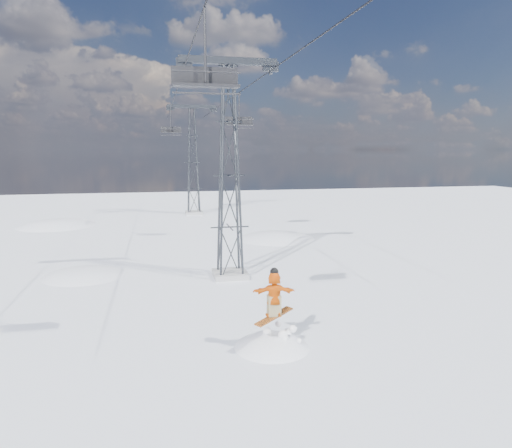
% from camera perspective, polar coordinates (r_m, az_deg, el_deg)
% --- Properties ---
extents(ground, '(120.00, 120.00, 0.00)m').
position_cam_1_polar(ground, '(17.38, -1.71, -13.86)').
color(ground, white).
rests_on(ground, ground).
extents(snow_terrain, '(39.00, 37.00, 22.00)m').
position_cam_1_polar(snow_terrain, '(40.49, -14.24, -14.94)').
color(snow_terrain, white).
rests_on(snow_terrain, ground).
extents(lift_tower_near, '(5.20, 1.80, 11.43)m').
position_cam_1_polar(lift_tower_near, '(24.04, -3.36, 6.02)').
color(lift_tower_near, '#999999').
rests_on(lift_tower_near, ground).
extents(lift_tower_far, '(5.20, 1.80, 11.43)m').
position_cam_1_polar(lift_tower_far, '(48.88, -7.89, 7.59)').
color(lift_tower_far, '#999999').
rests_on(lift_tower_far, ground).
extents(haul_cables, '(4.46, 51.00, 0.06)m').
position_cam_1_polar(haul_cables, '(35.64, -6.39, 15.70)').
color(haul_cables, black).
rests_on(haul_cables, ground).
extents(snowboarder_jump, '(4.40, 4.40, 6.88)m').
position_cam_1_polar(snowboarder_jump, '(17.29, 1.95, -20.06)').
color(snowboarder_jump, white).
rests_on(snowboarder_jump, ground).
extents(lift_chair_near, '(1.98, 0.57, 2.45)m').
position_cam_1_polar(lift_chair_near, '(14.10, -6.34, 17.62)').
color(lift_chair_near, black).
rests_on(lift_chair_near, ground).
extents(lift_chair_mid, '(2.05, 0.59, 2.54)m').
position_cam_1_polar(lift_chair_mid, '(33.68, -2.13, 12.66)').
color(lift_chair_mid, black).
rests_on(lift_chair_mid, ground).
extents(lift_chair_far, '(2.09, 0.60, 2.59)m').
position_cam_1_polar(lift_chair_far, '(48.13, -10.58, 11.44)').
color(lift_chair_far, black).
rests_on(lift_chair_far, ground).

